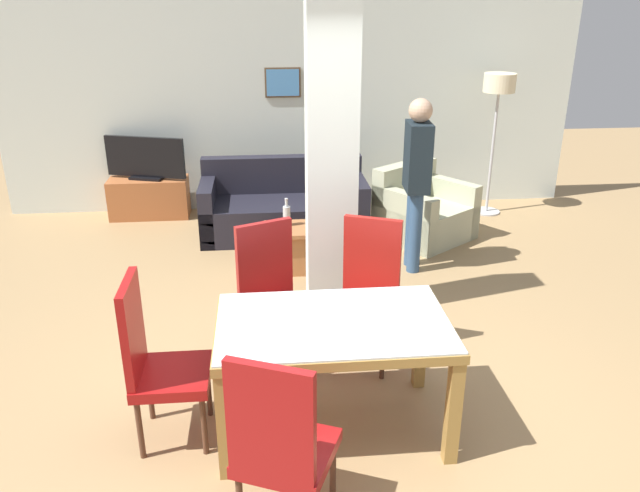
{
  "coord_description": "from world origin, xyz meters",
  "views": [
    {
      "loc": [
        -0.4,
        -3.32,
        2.64
      ],
      "look_at": [
        0.0,
        0.85,
        0.93
      ],
      "focal_mm": 35.0,
      "sensor_mm": 36.0,
      "label": 1
    }
  ],
  "objects_px": {
    "dining_chair_far_right": "(368,288)",
    "bottle": "(287,215)",
    "dining_table": "(333,345)",
    "floor_lamp": "(498,96)",
    "tv_screen": "(145,159)",
    "tv_stand": "(149,198)",
    "dining_chair_far_left": "(272,293)",
    "sofa": "(284,209)",
    "dining_chair_head_left": "(155,358)",
    "dining_chair_near_left": "(280,443)",
    "coffee_table": "(300,248)",
    "standing_person": "(417,174)",
    "armchair": "(423,213)"
  },
  "relations": [
    {
      "from": "dining_chair_far_left",
      "to": "tv_screen",
      "type": "xyz_separation_m",
      "value": [
        -1.46,
        3.48,
        0.16
      ]
    },
    {
      "from": "dining_chair_far_left",
      "to": "dining_chair_near_left",
      "type": "xyz_separation_m",
      "value": [
        0.0,
        -1.66,
        0.0
      ]
    },
    {
      "from": "dining_chair_head_left",
      "to": "coffee_table",
      "type": "bearing_deg",
      "value": 157.53
    },
    {
      "from": "dining_chair_near_left",
      "to": "floor_lamp",
      "type": "xyz_separation_m",
      "value": [
        2.82,
        4.89,
        0.9
      ]
    },
    {
      "from": "armchair",
      "to": "bottle",
      "type": "xyz_separation_m",
      "value": [
        -1.58,
        -0.7,
        0.28
      ]
    },
    {
      "from": "dining_chair_far_left",
      "to": "sofa",
      "type": "distance_m",
      "value": 2.76
    },
    {
      "from": "dining_chair_far_left",
      "to": "dining_chair_far_right",
      "type": "distance_m",
      "value": 0.72
    },
    {
      "from": "armchair",
      "to": "dining_table",
      "type": "bearing_deg",
      "value": 30.45
    },
    {
      "from": "dining_table",
      "to": "bottle",
      "type": "height_order",
      "value": "dining_table"
    },
    {
      "from": "coffee_table",
      "to": "tv_screen",
      "type": "height_order",
      "value": "tv_screen"
    },
    {
      "from": "dining_chair_near_left",
      "to": "standing_person",
      "type": "distance_m",
      "value": 3.6
    },
    {
      "from": "bottle",
      "to": "standing_person",
      "type": "xyz_separation_m",
      "value": [
        1.27,
        -0.15,
        0.43
      ]
    },
    {
      "from": "coffee_table",
      "to": "bottle",
      "type": "height_order",
      "value": "bottle"
    },
    {
      "from": "dining_chair_head_left",
      "to": "armchair",
      "type": "xyz_separation_m",
      "value": [
        2.5,
        3.28,
        -0.29
      ]
    },
    {
      "from": "floor_lamp",
      "to": "dining_chair_far_left",
      "type": "bearing_deg",
      "value": -131.09
    },
    {
      "from": "dining_chair_far_right",
      "to": "bottle",
      "type": "xyz_separation_m",
      "value": [
        -0.53,
        1.74,
        -0.02
      ]
    },
    {
      "from": "bottle",
      "to": "tv_stand",
      "type": "bearing_deg",
      "value": 133.75
    },
    {
      "from": "tv_stand",
      "to": "standing_person",
      "type": "height_order",
      "value": "standing_person"
    },
    {
      "from": "dining_chair_head_left",
      "to": "armchair",
      "type": "bearing_deg",
      "value": 142.68
    },
    {
      "from": "dining_chair_head_left",
      "to": "tv_stand",
      "type": "bearing_deg",
      "value": -170.34
    },
    {
      "from": "dining_table",
      "to": "floor_lamp",
      "type": "height_order",
      "value": "floor_lamp"
    },
    {
      "from": "coffee_table",
      "to": "tv_screen",
      "type": "relative_size",
      "value": 0.71
    },
    {
      "from": "dining_chair_far_right",
      "to": "bottle",
      "type": "bearing_deg",
      "value": -49.9
    },
    {
      "from": "tv_screen",
      "to": "dining_chair_far_right",
      "type": "bearing_deg",
      "value": 139.32
    },
    {
      "from": "dining_chair_far_left",
      "to": "coffee_table",
      "type": "xyz_separation_m",
      "value": [
        0.31,
        1.69,
        -0.35
      ]
    },
    {
      "from": "sofa",
      "to": "tv_stand",
      "type": "xyz_separation_m",
      "value": [
        -1.65,
        0.74,
        -0.05
      ]
    },
    {
      "from": "dining_chair_far_left",
      "to": "dining_chair_head_left",
      "type": "distance_m",
      "value": 1.09
    },
    {
      "from": "dining_chair_far_right",
      "to": "armchair",
      "type": "relative_size",
      "value": 0.89
    },
    {
      "from": "tv_stand",
      "to": "tv_screen",
      "type": "distance_m",
      "value": 0.5
    },
    {
      "from": "dining_chair_head_left",
      "to": "tv_stand",
      "type": "xyz_separation_m",
      "value": [
        -0.73,
        4.3,
        -0.33
      ]
    },
    {
      "from": "sofa",
      "to": "floor_lamp",
      "type": "bearing_deg",
      "value": -169.37
    },
    {
      "from": "dining_chair_far_right",
      "to": "tv_screen",
      "type": "bearing_deg",
      "value": -34.63
    },
    {
      "from": "dining_chair_far_right",
      "to": "dining_chair_head_left",
      "type": "xyz_separation_m",
      "value": [
        -1.44,
        -0.83,
        0.0
      ]
    },
    {
      "from": "dining_chair_far_left",
      "to": "coffee_table",
      "type": "bearing_deg",
      "value": -124.14
    },
    {
      "from": "sofa",
      "to": "dining_chair_far_right",
      "type": "bearing_deg",
      "value": 100.89
    },
    {
      "from": "dining_chair_far_left",
      "to": "standing_person",
      "type": "relative_size",
      "value": 0.64
    },
    {
      "from": "dining_chair_head_left",
      "to": "floor_lamp",
      "type": "distance_m",
      "value": 5.46
    },
    {
      "from": "dining_chair_far_left",
      "to": "sofa",
      "type": "xyz_separation_m",
      "value": [
        0.19,
        2.74,
        -0.29
      ]
    },
    {
      "from": "tv_stand",
      "to": "tv_screen",
      "type": "relative_size",
      "value": 0.98
    },
    {
      "from": "sofa",
      "to": "bottle",
      "type": "xyz_separation_m",
      "value": [
        -0.0,
        -0.98,
        0.27
      ]
    },
    {
      "from": "dining_table",
      "to": "coffee_table",
      "type": "bearing_deg",
      "value": 91.07
    },
    {
      "from": "sofa",
      "to": "floor_lamp",
      "type": "height_order",
      "value": "floor_lamp"
    },
    {
      "from": "dining_chair_far_left",
      "to": "bottle",
      "type": "xyz_separation_m",
      "value": [
        0.19,
        1.76,
        -0.02
      ]
    },
    {
      "from": "dining_table",
      "to": "armchair",
      "type": "xyz_separation_m",
      "value": [
        1.41,
        3.28,
        -0.32
      ]
    },
    {
      "from": "tv_stand",
      "to": "floor_lamp",
      "type": "relative_size",
      "value": 0.55
    },
    {
      "from": "bottle",
      "to": "dining_chair_near_left",
      "type": "bearing_deg",
      "value": -93.15
    },
    {
      "from": "dining_chair_far_left",
      "to": "armchair",
      "type": "bearing_deg",
      "value": -149.47
    },
    {
      "from": "dining_table",
      "to": "standing_person",
      "type": "height_order",
      "value": "standing_person"
    },
    {
      "from": "coffee_table",
      "to": "tv_stand",
      "type": "xyz_separation_m",
      "value": [
        -1.77,
        1.79,
        0.01
      ]
    },
    {
      "from": "dining_chair_far_left",
      "to": "tv_screen",
      "type": "distance_m",
      "value": 3.78
    }
  ]
}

